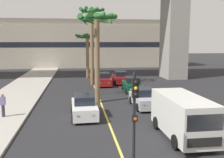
# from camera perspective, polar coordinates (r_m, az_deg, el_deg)

# --- Properties ---
(lane_stripe_center) EXTENTS (0.14, 56.00, 0.01)m
(lane_stripe_center) POSITION_cam_1_polar(r_m,az_deg,el_deg) (25.60, -3.01, -3.84)
(lane_stripe_center) COLOR #DBCC4C
(lane_stripe_center) RESTS_ON ground
(pier_building_backdrop) EXTENTS (39.48, 8.04, 9.75)m
(pier_building_backdrop) POSITION_cam_1_polar(r_m,az_deg,el_deg) (56.32, -5.70, 7.66)
(pier_building_backdrop) COLOR #BCB29E
(pier_building_backdrop) RESTS_ON ground
(car_queue_front) EXTENTS (1.96, 4.16, 1.56)m
(car_queue_front) POSITION_cam_1_polar(r_m,az_deg,el_deg) (28.11, 4.46, -1.28)
(car_queue_front) COLOR #0C4728
(car_queue_front) RESTS_ON ground
(car_queue_second) EXTENTS (1.86, 4.11, 1.56)m
(car_queue_second) POSITION_cam_1_polar(r_m,az_deg,el_deg) (33.31, 1.86, 0.24)
(car_queue_second) COLOR maroon
(car_queue_second) RESTS_ON ground
(car_queue_third) EXTENTS (1.93, 4.15, 1.56)m
(car_queue_third) POSITION_cam_1_polar(r_m,az_deg,el_deg) (18.85, -6.12, -6.06)
(car_queue_third) COLOR white
(car_queue_third) RESTS_ON ground
(car_queue_fourth) EXTENTS (1.86, 4.11, 1.56)m
(car_queue_fourth) POSITION_cam_1_polar(r_m,az_deg,el_deg) (21.62, 7.00, -4.21)
(car_queue_fourth) COLOR #B7BABF
(car_queue_fourth) RESTS_ON ground
(car_queue_fifth) EXTENTS (1.91, 4.14, 1.56)m
(car_queue_fifth) POSITION_cam_1_polar(r_m,az_deg,el_deg) (31.87, -1.84, -0.13)
(car_queue_fifth) COLOR maroon
(car_queue_fifth) RESTS_ON ground
(delivery_van) EXTENTS (2.18, 5.26, 2.36)m
(delivery_van) POSITION_cam_1_polar(r_m,az_deg,el_deg) (15.17, 15.13, -7.65)
(delivery_van) COLOR silver
(delivery_van) RESTS_ON ground
(traffic_light_median_near) EXTENTS (0.24, 0.37, 4.20)m
(traffic_light_median_near) POSITION_cam_1_polar(r_m,az_deg,el_deg) (10.27, 4.96, -6.76)
(traffic_light_median_near) COLOR black
(traffic_light_median_near) RESTS_ON ground
(traffic_light_median_far) EXTENTS (0.24, 0.37, 4.20)m
(traffic_light_median_far) POSITION_cam_1_polar(r_m,az_deg,el_deg) (25.92, -3.02, 2.37)
(traffic_light_median_far) COLOR black
(traffic_light_median_far) RESTS_ON ground
(palm_tree_near_median) EXTENTS (3.58, 3.62, 6.50)m
(palm_tree_near_median) POSITION_cam_1_polar(r_m,az_deg,el_deg) (38.38, -5.44, 8.01)
(palm_tree_near_median) COLOR brown
(palm_tree_near_median) RESTS_ON ground
(palm_tree_mid_median) EXTENTS (3.10, 3.16, 9.42)m
(palm_tree_mid_median) POSITION_cam_1_polar(r_m,az_deg,el_deg) (31.89, -4.47, 11.61)
(palm_tree_mid_median) COLOR brown
(palm_tree_mid_median) RESTS_ON ground
(palm_tree_far_median) EXTENTS (3.49, 3.53, 7.77)m
(palm_tree_far_median) POSITION_cam_1_polar(r_m,az_deg,el_deg) (22.62, -3.34, 10.62)
(palm_tree_far_median) COLOR brown
(palm_tree_far_median) RESTS_ON ground
(pedestrian_far_along) EXTENTS (0.34, 0.22, 1.62)m
(pedestrian_far_along) POSITION_cam_1_polar(r_m,az_deg,el_deg) (19.68, -22.76, -5.23)
(pedestrian_far_along) COLOR #2D2D38
(pedestrian_far_along) RESTS_ON sidewalk_left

